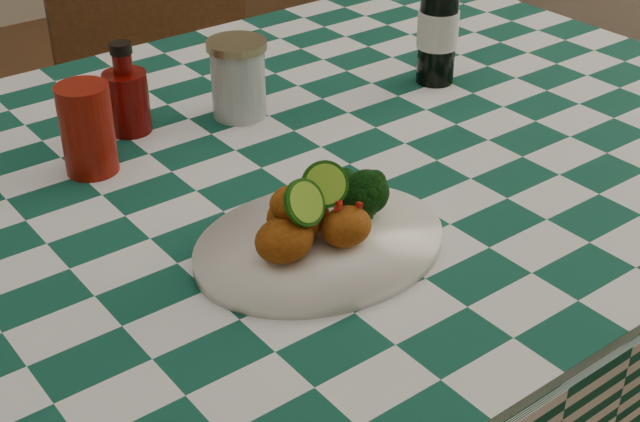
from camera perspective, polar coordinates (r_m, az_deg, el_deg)
dining_table at (r=1.45m, az=-3.22°, el=-11.02°), size 1.66×1.06×0.79m
plate at (r=1.04m, az=-0.00°, el=-2.17°), size 0.33×0.27×0.02m
fried_chicken_pile at (r=1.00m, az=-0.39°, el=0.07°), size 0.13×0.10×0.08m
broccoli_side at (r=1.07m, az=3.00°, el=1.32°), size 0.08×0.08×0.06m
red_tumbler at (r=1.22m, az=-14.67°, el=5.08°), size 0.08×0.08×0.12m
ketchup_bottle at (r=1.32m, az=-12.34°, el=7.70°), size 0.08×0.08×0.14m
mason_jar at (r=1.35m, az=-5.26°, el=8.43°), size 0.10×0.10×0.12m
beer_bottle at (r=1.45m, az=7.62°, el=12.36°), size 0.07×0.07×0.23m
wooden_chair_right at (r=2.05m, az=-8.82°, el=6.10°), size 0.56×0.57×1.01m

